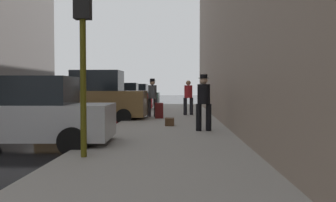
{
  "coord_description": "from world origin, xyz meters",
  "views": [
    {
      "loc": [
        6.4,
        -10.73,
        1.53
      ],
      "look_at": [
        5.91,
        4.44,
        0.97
      ],
      "focal_mm": 40.0,
      "sensor_mm": 36.0,
      "label": 1
    }
  ],
  "objects_px": {
    "parked_red_hatchback": "(120,98)",
    "rolling_suitcase": "(159,110)",
    "parked_dark_green_sedan": "(133,96)",
    "fire_hydrant": "(137,110)",
    "pedestrian_in_red_jacket": "(188,96)",
    "pedestrian_with_beanie": "(152,96)",
    "pedestrian_with_fedora": "(204,100)",
    "duffel_bag": "(170,122)",
    "traffic_light": "(83,24)",
    "parked_silver_sedan": "(28,115)",
    "parked_bronze_suv": "(94,98)"
  },
  "relations": [
    {
      "from": "pedestrian_with_fedora",
      "to": "duffel_bag",
      "type": "distance_m",
      "value": 2.12
    },
    {
      "from": "parked_red_hatchback",
      "to": "parked_dark_green_sedan",
      "type": "bearing_deg",
      "value": 90.0
    },
    {
      "from": "fire_hydrant",
      "to": "pedestrian_with_fedora",
      "type": "bearing_deg",
      "value": -62.25
    },
    {
      "from": "parked_dark_green_sedan",
      "to": "pedestrian_with_beanie",
      "type": "height_order",
      "value": "pedestrian_with_beanie"
    },
    {
      "from": "traffic_light",
      "to": "fire_hydrant",
      "type": "bearing_deg",
      "value": 90.3
    },
    {
      "from": "parked_dark_green_sedan",
      "to": "parked_red_hatchback",
      "type": "bearing_deg",
      "value": -90.0
    },
    {
      "from": "traffic_light",
      "to": "parked_dark_green_sedan",
      "type": "bearing_deg",
      "value": 94.7
    },
    {
      "from": "parked_dark_green_sedan",
      "to": "pedestrian_with_fedora",
      "type": "height_order",
      "value": "pedestrian_with_fedora"
    },
    {
      "from": "pedestrian_with_fedora",
      "to": "duffel_bag",
      "type": "bearing_deg",
      "value": 125.17
    },
    {
      "from": "pedestrian_in_red_jacket",
      "to": "pedestrian_with_fedora",
      "type": "bearing_deg",
      "value": -87.19
    },
    {
      "from": "pedestrian_with_fedora",
      "to": "parked_silver_sedan",
      "type": "bearing_deg",
      "value": -148.99
    },
    {
      "from": "pedestrian_in_red_jacket",
      "to": "duffel_bag",
      "type": "distance_m",
      "value": 5.34
    },
    {
      "from": "rolling_suitcase",
      "to": "parked_silver_sedan",
      "type": "bearing_deg",
      "value": -110.32
    },
    {
      "from": "parked_bronze_suv",
      "to": "rolling_suitcase",
      "type": "relative_size",
      "value": 4.45
    },
    {
      "from": "traffic_light",
      "to": "pedestrian_with_beanie",
      "type": "relative_size",
      "value": 2.03
    },
    {
      "from": "fire_hydrant",
      "to": "pedestrian_with_beanie",
      "type": "xyz_separation_m",
      "value": [
        0.66,
        0.49,
        0.64
      ]
    },
    {
      "from": "parked_silver_sedan",
      "to": "fire_hydrant",
      "type": "relative_size",
      "value": 6.05
    },
    {
      "from": "parked_red_hatchback",
      "to": "rolling_suitcase",
      "type": "height_order",
      "value": "parked_red_hatchback"
    },
    {
      "from": "parked_bronze_suv",
      "to": "parked_dark_green_sedan",
      "type": "bearing_deg",
      "value": 90.0
    },
    {
      "from": "parked_red_hatchback",
      "to": "parked_dark_green_sedan",
      "type": "xyz_separation_m",
      "value": [
        0.0,
        6.71,
        0.0
      ]
    },
    {
      "from": "traffic_light",
      "to": "rolling_suitcase",
      "type": "bearing_deg",
      "value": 84.18
    },
    {
      "from": "pedestrian_in_red_jacket",
      "to": "traffic_light",
      "type": "bearing_deg",
      "value": -101.57
    },
    {
      "from": "parked_bronze_suv",
      "to": "pedestrian_with_beanie",
      "type": "xyz_separation_m",
      "value": [
        2.46,
        1.17,
        0.1
      ]
    },
    {
      "from": "parked_silver_sedan",
      "to": "rolling_suitcase",
      "type": "height_order",
      "value": "parked_silver_sedan"
    },
    {
      "from": "parked_red_hatchback",
      "to": "pedestrian_in_red_jacket",
      "type": "xyz_separation_m",
      "value": [
        4.17,
        -4.55,
        0.26
      ]
    },
    {
      "from": "pedestrian_with_beanie",
      "to": "pedestrian_in_red_jacket",
      "type": "bearing_deg",
      "value": 34.9
    },
    {
      "from": "pedestrian_with_beanie",
      "to": "rolling_suitcase",
      "type": "xyz_separation_m",
      "value": [
        0.35,
        -0.74,
        -0.65
      ]
    },
    {
      "from": "pedestrian_with_fedora",
      "to": "duffel_bag",
      "type": "height_order",
      "value": "pedestrian_with_fedora"
    },
    {
      "from": "parked_silver_sedan",
      "to": "pedestrian_with_beanie",
      "type": "xyz_separation_m",
      "value": [
        2.46,
        8.32,
        0.29
      ]
    },
    {
      "from": "parked_silver_sedan",
      "to": "pedestrian_in_red_jacket",
      "type": "relative_size",
      "value": 2.49
    },
    {
      "from": "pedestrian_with_beanie",
      "to": "pedestrian_in_red_jacket",
      "type": "xyz_separation_m",
      "value": [
        1.7,
        1.19,
        -0.03
      ]
    },
    {
      "from": "parked_silver_sedan",
      "to": "pedestrian_with_fedora",
      "type": "xyz_separation_m",
      "value": [
        4.5,
        2.7,
        0.29
      ]
    },
    {
      "from": "parked_dark_green_sedan",
      "to": "traffic_light",
      "type": "xyz_separation_m",
      "value": [
        1.85,
        -22.56,
        1.91
      ]
    },
    {
      "from": "parked_red_hatchback",
      "to": "parked_bronze_suv",
      "type": "bearing_deg",
      "value": -90.0
    },
    {
      "from": "pedestrian_with_fedora",
      "to": "rolling_suitcase",
      "type": "height_order",
      "value": "pedestrian_with_fedora"
    },
    {
      "from": "fire_hydrant",
      "to": "pedestrian_in_red_jacket",
      "type": "height_order",
      "value": "pedestrian_in_red_jacket"
    },
    {
      "from": "parked_silver_sedan",
      "to": "duffel_bag",
      "type": "distance_m",
      "value": 5.49
    },
    {
      "from": "parked_dark_green_sedan",
      "to": "pedestrian_in_red_jacket",
      "type": "bearing_deg",
      "value": -69.71
    },
    {
      "from": "parked_bronze_suv",
      "to": "pedestrian_with_fedora",
      "type": "xyz_separation_m",
      "value": [
        4.5,
        -4.45,
        0.1
      ]
    },
    {
      "from": "parked_red_hatchback",
      "to": "parked_dark_green_sedan",
      "type": "distance_m",
      "value": 6.71
    },
    {
      "from": "parked_bronze_suv",
      "to": "pedestrian_with_beanie",
      "type": "height_order",
      "value": "parked_bronze_suv"
    },
    {
      "from": "parked_silver_sedan",
      "to": "parked_red_hatchback",
      "type": "relative_size",
      "value": 1.0
    },
    {
      "from": "parked_silver_sedan",
      "to": "parked_bronze_suv",
      "type": "bearing_deg",
      "value": 90.0
    },
    {
      "from": "traffic_light",
      "to": "pedestrian_in_red_jacket",
      "type": "bearing_deg",
      "value": 78.43
    },
    {
      "from": "parked_red_hatchback",
      "to": "rolling_suitcase",
      "type": "distance_m",
      "value": 7.07
    },
    {
      "from": "fire_hydrant",
      "to": "traffic_light",
      "type": "height_order",
      "value": "traffic_light"
    },
    {
      "from": "parked_bronze_suv",
      "to": "rolling_suitcase",
      "type": "bearing_deg",
      "value": 8.73
    },
    {
      "from": "parked_dark_green_sedan",
      "to": "duffel_bag",
      "type": "relative_size",
      "value": 9.63
    },
    {
      "from": "fire_hydrant",
      "to": "duffel_bag",
      "type": "relative_size",
      "value": 1.6
    },
    {
      "from": "parked_red_hatchback",
      "to": "fire_hydrant",
      "type": "height_order",
      "value": "parked_red_hatchback"
    }
  ]
}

